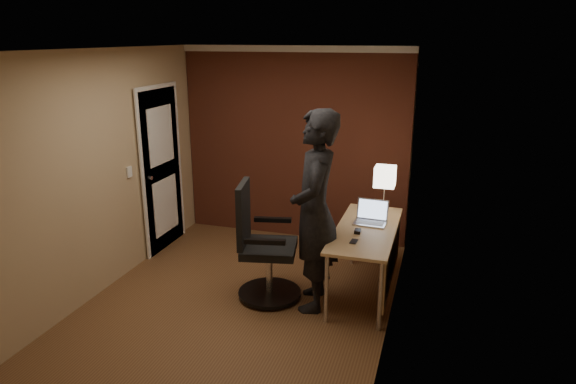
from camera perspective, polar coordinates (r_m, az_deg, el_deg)
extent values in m
plane|color=brown|center=(5.40, -5.39, -12.05)|extent=(4.00, 4.00, 0.00)
plane|color=white|center=(4.73, -6.25, 15.50)|extent=(4.00, 4.00, 0.00)
plane|color=tan|center=(6.75, 0.78, 5.32)|extent=(3.00, 0.00, 3.00)
plane|color=tan|center=(3.29, -19.48, -8.59)|extent=(3.00, 0.00, 3.00)
plane|color=tan|center=(5.66, -19.95, 1.99)|extent=(0.00, 4.00, 4.00)
plane|color=tan|center=(4.57, 11.84, -0.77)|extent=(0.00, 4.00, 4.00)
cube|color=brown|center=(6.72, 0.71, 5.28)|extent=(2.98, 0.06, 2.50)
cube|color=silver|center=(6.58, 0.72, 15.64)|extent=(3.00, 0.08, 0.08)
cube|color=silver|center=(3.03, -21.32, 12.92)|extent=(3.00, 0.08, 0.08)
cube|color=silver|center=(5.47, -20.91, 14.29)|extent=(0.08, 4.00, 0.08)
cube|color=silver|center=(4.37, 12.28, 14.58)|extent=(0.08, 4.00, 0.08)
cube|color=silver|center=(6.59, -13.92, 2.29)|extent=(0.05, 0.82, 2.02)
cube|color=silver|center=(6.58, -13.80, 2.28)|extent=(0.02, 0.92, 2.12)
cylinder|color=silver|center=(6.29, -15.08, 1.52)|extent=(0.05, 0.05, 0.05)
cube|color=silver|center=(6.03, -17.22, 2.14)|extent=(0.02, 0.08, 0.12)
cube|color=tan|center=(5.32, 8.68, -4.15)|extent=(0.60, 1.50, 0.03)
cube|color=tan|center=(5.40, 11.50, -7.25)|extent=(0.02, 1.38, 0.54)
cylinder|color=silver|center=(4.89, 4.29, -10.67)|extent=(0.04, 0.04, 0.70)
cylinder|color=silver|center=(6.12, 7.20, -4.87)|extent=(0.04, 0.04, 0.70)
cylinder|color=silver|center=(4.82, 10.20, -11.34)|extent=(0.04, 0.04, 0.70)
cylinder|color=silver|center=(6.07, 11.87, -5.32)|extent=(0.04, 0.04, 0.70)
cube|color=silver|center=(5.77, 10.50, -2.28)|extent=(0.11, 0.11, 0.01)
cylinder|color=silver|center=(5.72, 10.58, -0.80)|extent=(0.01, 0.01, 0.30)
cube|color=white|center=(5.65, 10.72, 1.71)|extent=(0.22, 0.22, 0.22)
cube|color=silver|center=(5.44, 9.10, -3.43)|extent=(0.34, 0.25, 0.01)
cube|color=silver|center=(5.51, 9.39, -1.89)|extent=(0.33, 0.08, 0.22)
cube|color=#B2CCF2|center=(5.50, 9.38, -1.92)|extent=(0.30, 0.06, 0.19)
cube|color=gray|center=(5.43, 9.09, -3.39)|extent=(0.29, 0.14, 0.00)
cube|color=black|center=(5.18, 7.75, -4.34)|extent=(0.06, 0.10, 0.03)
cube|color=black|center=(4.95, 7.32, -5.46)|extent=(0.07, 0.12, 0.01)
cylinder|color=black|center=(5.45, -2.05, -11.11)|extent=(0.65, 0.65, 0.04)
cylinder|color=silver|center=(5.34, -2.07, -8.80)|extent=(0.07, 0.07, 0.49)
cube|color=black|center=(5.24, -2.10, -6.27)|extent=(0.63, 0.63, 0.08)
cube|color=black|center=(5.14, -4.98, -2.43)|extent=(0.16, 0.49, 0.64)
cube|color=black|center=(5.44, -1.70, -3.09)|extent=(0.40, 0.14, 0.05)
cube|color=black|center=(4.88, -2.60, -5.53)|extent=(0.40, 0.14, 0.05)
imported|color=black|center=(4.95, 2.99, -2.19)|extent=(0.61, 0.80, 1.98)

